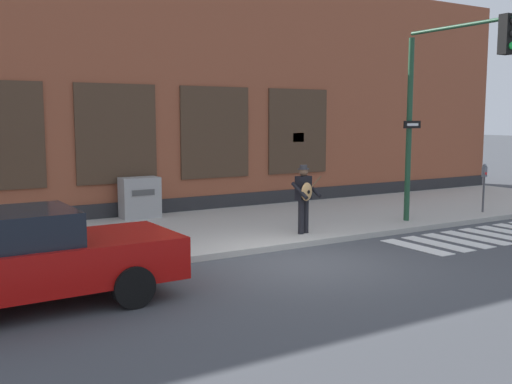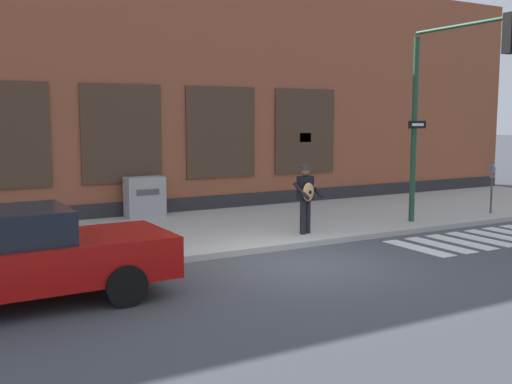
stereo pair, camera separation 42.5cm
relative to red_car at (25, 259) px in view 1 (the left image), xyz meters
The scene contains 9 objects.
ground_plane 5.30m from the red_car, ahead, with size 160.00×160.00×0.00m, color #424449.
sidewalk 6.65m from the red_car, 37.51° to the left, with size 28.00×5.48×0.14m.
building_backdrop 10.60m from the red_car, 59.10° to the left, with size 28.00×4.06×7.28m.
crosswalk 10.79m from the red_car, ahead, with size 5.20×1.90×0.01m.
red_car is the anchor object (origin of this frame).
busker 7.06m from the red_car, 17.05° to the left, with size 0.76×0.62×1.66m.
traffic_light 10.65m from the red_car, ahead, with size 0.60×3.28×5.06m.
parking_meter 13.38m from the red_car, ahead, with size 0.13×0.11×1.44m.
utility_box 7.57m from the red_car, 56.51° to the left, with size 1.08×0.59×1.14m.
Camera 1 is at (-6.88, -9.64, 2.92)m, focal length 42.00 mm.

